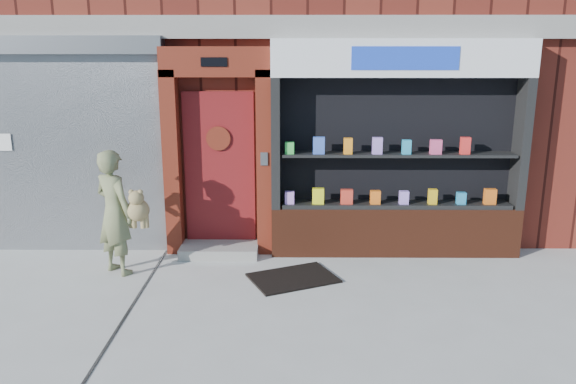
{
  "coord_description": "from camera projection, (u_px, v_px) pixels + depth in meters",
  "views": [
    {
      "loc": [
        0.29,
        -5.87,
        2.84
      ],
      "look_at": [
        0.23,
        1.0,
        1.11
      ],
      "focal_mm": 35.0,
      "sensor_mm": 36.0,
      "label": 1
    }
  ],
  "objects": [
    {
      "name": "ground",
      "position": [
        267.0,
        308.0,
        6.39
      ],
      "size": [
        80.0,
        80.0,
        0.0
      ],
      "primitive_type": "plane",
      "color": "#9E9E99",
      "rests_on": "ground"
    },
    {
      "name": "shutter_bay",
      "position": [
        58.0,
        133.0,
        7.86
      ],
      "size": [
        3.1,
        0.3,
        3.04
      ],
      "color": "gray",
      "rests_on": "ground"
    },
    {
      "name": "red_door_bay",
      "position": [
        218.0,
        153.0,
        7.84
      ],
      "size": [
        1.52,
        0.58,
        2.9
      ],
      "color": "#601C10",
      "rests_on": "ground"
    },
    {
      "name": "pharmacy_bay",
      "position": [
        397.0,
        160.0,
        7.8
      ],
      "size": [
        3.5,
        0.41,
        3.0
      ],
      "color": "#512213",
      "rests_on": "ground"
    },
    {
      "name": "woman",
      "position": [
        116.0,
        212.0,
        7.22
      ],
      "size": [
        0.82,
        0.67,
        1.64
      ],
      "color": "#686E48",
      "rests_on": "ground"
    },
    {
      "name": "doormat",
      "position": [
        293.0,
        278.0,
        7.19
      ],
      "size": [
        1.25,
        1.1,
        0.03
      ],
      "primitive_type": "cube",
      "rotation": [
        0.0,
        0.0,
        0.42
      ],
      "color": "black",
      "rests_on": "ground"
    }
  ]
}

